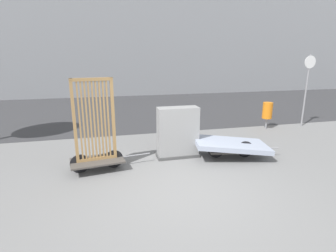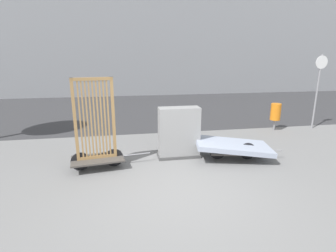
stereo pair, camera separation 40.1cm
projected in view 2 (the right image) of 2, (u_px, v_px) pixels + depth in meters
name	position (u px, v px, depth m)	size (l,w,h in m)	color
ground_plane	(181.00, 194.00, 5.21)	(60.00, 60.00, 0.00)	slate
road_strip	(144.00, 108.00, 13.75)	(56.00, 9.33, 0.01)	#38383A
bike_cart_with_bedframe	(96.00, 138.00, 6.21)	(1.96, 0.88, 2.19)	#4C4742
bike_cart_with_mattress	(233.00, 146.00, 6.90)	(2.35, 1.40, 0.52)	#4C4742
utility_cabinet	(179.00, 134.00, 6.98)	(1.14, 0.47, 1.36)	#4C4C4C
trash_bin	(276.00, 112.00, 9.53)	(0.36, 0.36, 1.00)	gray
sign_post	(318.00, 83.00, 9.53)	(0.47, 0.06, 2.73)	gray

